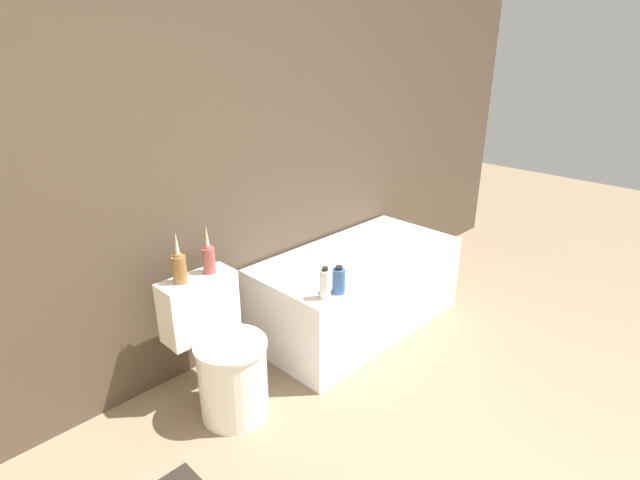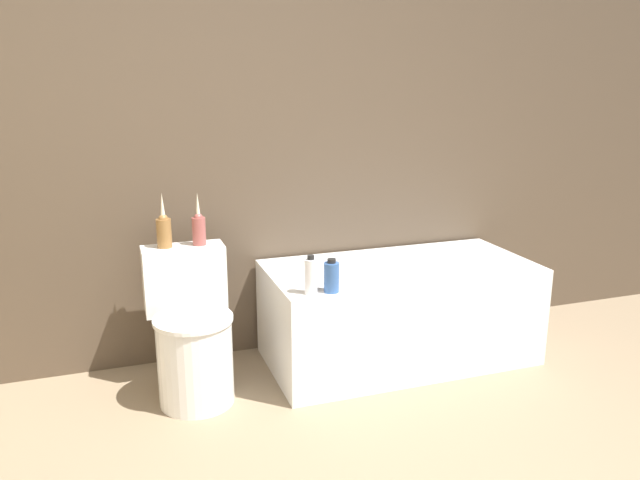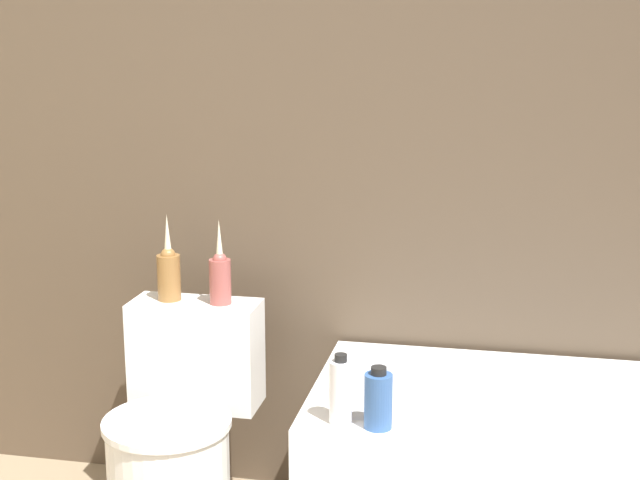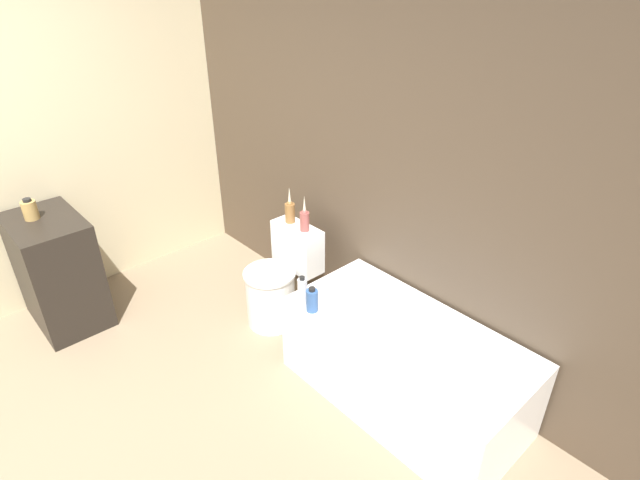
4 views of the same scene
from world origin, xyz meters
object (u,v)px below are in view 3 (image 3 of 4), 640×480
toilet (178,446)px  shampoo_bottle_short (378,400)px  vase_gold (169,271)px  shampoo_bottle_tall (341,391)px  vase_silver (220,276)px

toilet → shampoo_bottle_short: bearing=-20.2°
vase_gold → shampoo_bottle_tall: bearing=-34.0°
toilet → shampoo_bottle_short: size_ratio=4.35×
vase_gold → vase_silver: (0.17, -0.01, -0.00)m
shampoo_bottle_tall → shampoo_bottle_short: size_ratio=1.14×
toilet → shampoo_bottle_tall: size_ratio=3.80×
shampoo_bottle_tall → shampoo_bottle_short: 0.10m
vase_silver → shampoo_bottle_tall: bearing=-42.4°
toilet → shampoo_bottle_tall: (0.54, -0.22, 0.31)m
toilet → vase_gold: bearing=113.4°
toilet → vase_gold: (-0.08, 0.20, 0.49)m
toilet → shampoo_bottle_short: 0.74m
shampoo_bottle_short → shampoo_bottle_tall: bearing=174.4°
shampoo_bottle_tall → toilet: bearing=157.3°
vase_gold → vase_silver: bearing=-2.4°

